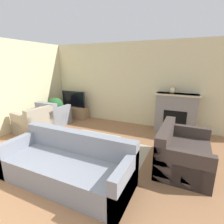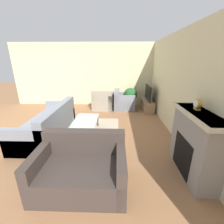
# 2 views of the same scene
# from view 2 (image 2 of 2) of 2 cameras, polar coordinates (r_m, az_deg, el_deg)

# --- Properties ---
(ground_plane) EXTENTS (20.00, 20.00, 0.00)m
(ground_plane) POSITION_cam_2_polar(r_m,az_deg,el_deg) (5.47, -33.66, -5.46)
(ground_plane) COLOR #936642
(wall_back) EXTENTS (8.54, 0.06, 2.70)m
(wall_back) POSITION_cam_2_polar(r_m,az_deg,el_deg) (4.36, 23.45, 9.32)
(wall_back) COLOR beige
(wall_back) RESTS_ON ground_plane
(wall_left) EXTENTS (0.06, 7.70, 2.70)m
(wall_left) POSITION_cam_2_polar(r_m,az_deg,el_deg) (6.89, -4.99, 13.86)
(wall_left) COLOR beige
(wall_left) RESTS_ON ground_plane
(area_rug) EXTENTS (2.26, 1.84, 0.00)m
(area_rug) POSITION_cam_2_polar(r_m,az_deg,el_deg) (4.41, -9.68, -7.79)
(area_rug) COLOR #B7A88E
(area_rug) RESTS_ON ground_plane
(fireplace) EXTENTS (1.29, 0.43, 1.18)m
(fireplace) POSITION_cam_2_polar(r_m,az_deg,el_deg) (3.02, 28.99, -10.29)
(fireplace) COLOR gray
(fireplace) RESTS_ON ground_plane
(tv_stand) EXTENTS (1.06, 0.41, 0.43)m
(tv_stand) POSITION_cam_2_polar(r_m,az_deg,el_deg) (6.38, 13.23, 2.58)
(tv_stand) COLOR #997A56
(tv_stand) RESTS_ON ground_plane
(tv) EXTENTS (1.00, 0.06, 0.60)m
(tv) POSITION_cam_2_polar(r_m,az_deg,el_deg) (6.26, 13.57, 7.09)
(tv) COLOR #232328
(tv) RESTS_ON tv_stand
(couch_sectional) EXTENTS (2.31, 0.93, 0.82)m
(couch_sectional) POSITION_cam_2_polar(r_m,az_deg,el_deg) (4.54, -22.89, -4.32)
(couch_sectional) COLOR gray
(couch_sectional) RESTS_ON ground_plane
(couch_loveseat) EXTENTS (0.95, 1.42, 0.82)m
(couch_loveseat) POSITION_cam_2_polar(r_m,az_deg,el_deg) (2.68, -11.47, -20.41)
(couch_loveseat) COLOR #3D332D
(couch_loveseat) RESTS_ON ground_plane
(armchair_by_window) EXTENTS (1.00, 0.94, 0.82)m
(armchair_by_window) POSITION_cam_2_polar(r_m,az_deg,el_deg) (6.35, -3.20, 3.79)
(armchair_by_window) COLOR #9E937F
(armchair_by_window) RESTS_ON ground_plane
(armchair_accent) EXTENTS (0.81, 0.87, 0.82)m
(armchair_accent) POSITION_cam_2_polar(r_m,az_deg,el_deg) (6.35, 4.36, 3.77)
(armchair_accent) COLOR gray
(armchair_accent) RESTS_ON ground_plane
(coffee_table) EXTENTS (1.06, 0.64, 0.40)m
(coffee_table) POSITION_cam_2_polar(r_m,az_deg,el_deg) (4.26, -10.06, -3.42)
(coffee_table) COLOR #333338
(coffee_table) RESTS_ON ground_plane
(potted_plant) EXTENTS (0.57, 0.57, 0.87)m
(potted_plant) POSITION_cam_2_polar(r_m,az_deg,el_deg) (6.47, 7.04, 6.24)
(potted_plant) COLOR #47474C
(potted_plant) RESTS_ON ground_plane
(mantel_clock) EXTENTS (0.16, 0.07, 0.19)m
(mantel_clock) POSITION_cam_2_polar(r_m,az_deg,el_deg) (2.92, 29.82, 2.66)
(mantel_clock) COLOR #B79338
(mantel_clock) RESTS_ON fireplace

